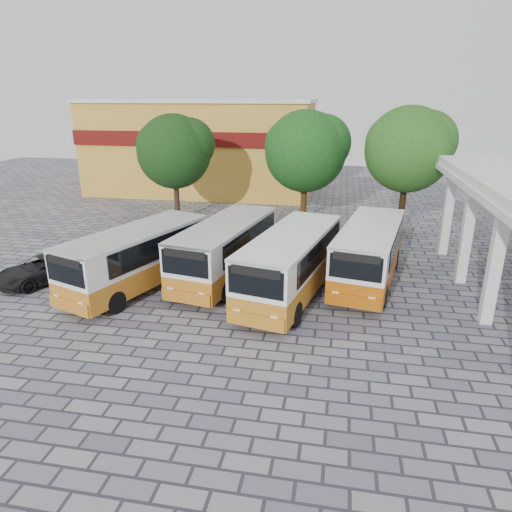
% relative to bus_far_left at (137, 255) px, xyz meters
% --- Properties ---
extents(ground, '(90.00, 90.00, 0.00)m').
position_rel_bus_far_left_xyz_m(ground, '(7.16, -2.61, -1.63)').
color(ground, slate).
rests_on(ground, ground).
extents(shophouse_block, '(20.40, 10.40, 8.30)m').
position_rel_bus_far_left_xyz_m(shophouse_block, '(-3.84, 23.38, 2.53)').
color(shophouse_block, gold).
rests_on(shophouse_block, ground).
extents(bus_far_left, '(4.81, 8.33, 2.82)m').
position_rel_bus_far_left_xyz_m(bus_far_left, '(0.00, 0.00, 0.00)').
color(bus_far_left, '#B86B18').
rests_on(bus_far_left, ground).
extents(bus_centre_left, '(3.80, 8.25, 2.85)m').
position_rel_bus_far_left_xyz_m(bus_centre_left, '(3.73, 1.83, 0.02)').
color(bus_centre_left, '#B46614').
rests_on(bus_centre_left, ground).
extents(bus_centre_right, '(4.11, 8.49, 2.92)m').
position_rel_bus_far_left_xyz_m(bus_centre_right, '(7.08, 0.33, 0.06)').
color(bus_centre_right, '#AB6C15').
rests_on(bus_centre_right, ground).
extents(bus_far_right, '(3.84, 8.22, 2.83)m').
position_rel_bus_far_left_xyz_m(bus_far_right, '(10.56, 2.65, 0.01)').
color(bus_far_right, '#A84D03').
rests_on(bus_far_right, ground).
extents(tree_left, '(5.40, 5.14, 7.47)m').
position_rel_bus_far_left_xyz_m(tree_left, '(-2.48, 12.29, 3.43)').
color(tree_left, '#3A281B').
rests_on(tree_left, ground).
extents(tree_middle, '(5.88, 5.60, 7.75)m').
position_rel_bus_far_left_xyz_m(tree_middle, '(6.57, 13.60, 3.51)').
color(tree_middle, '#473012').
rests_on(tree_middle, ground).
extents(tree_right, '(5.52, 5.25, 8.08)m').
position_rel_bus_far_left_xyz_m(tree_right, '(13.03, 11.26, 4.00)').
color(tree_right, black).
rests_on(tree_right, ground).
extents(parked_car, '(4.00, 4.97, 1.26)m').
position_rel_bus_far_left_xyz_m(parked_car, '(-4.89, -0.05, -1.00)').
color(parked_car, black).
rests_on(parked_car, ground).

